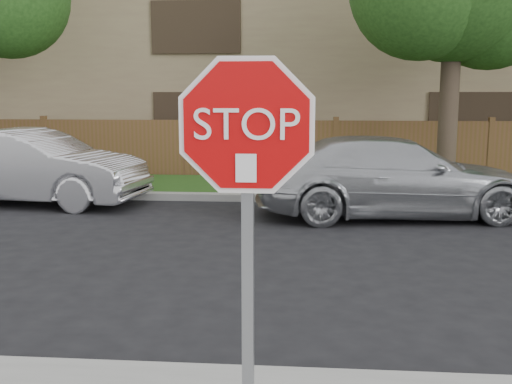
{
  "coord_description": "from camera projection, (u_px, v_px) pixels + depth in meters",
  "views": [
    {
      "loc": [
        -0.78,
        -4.62,
        2.32
      ],
      "look_at": [
        -1.09,
        -0.9,
        1.7
      ],
      "focal_mm": 42.0,
      "sensor_mm": 36.0,
      "label": 1
    }
  ],
  "objects": [
    {
      "name": "sedan_left",
      "position": [
        31.0,
        167.0,
        12.53
      ],
      "size": [
        4.96,
        2.25,
        1.58
      ],
      "primitive_type": "imported",
      "rotation": [
        0.0,
        0.0,
        1.45
      ],
      "color": "silver",
      "rests_on": "ground"
    },
    {
      "name": "far_curb",
      "position": [
        342.0,
        199.0,
        12.85
      ],
      "size": [
        70.0,
        0.3,
        0.15
      ],
      "primitive_type": "cube",
      "color": "gray",
      "rests_on": "ground"
    },
    {
      "name": "sedan_right",
      "position": [
        394.0,
        177.0,
        11.26
      ],
      "size": [
        5.42,
        2.67,
        1.52
      ],
      "primitive_type": "imported",
      "rotation": [
        0.0,
        0.0,
        1.68
      ],
      "color": "#B1B4B9",
      "rests_on": "ground"
    },
    {
      "name": "grass_strip",
      "position": [
        338.0,
        187.0,
        14.48
      ],
      "size": [
        70.0,
        3.0,
        0.12
      ],
      "primitive_type": "cube",
      "color": "#1E4714",
      "rests_on": "ground"
    },
    {
      "name": "stop_sign",
      "position": [
        247.0,
        186.0,
        3.19
      ],
      "size": [
        1.01,
        0.13,
        2.55
      ],
      "color": "gray",
      "rests_on": "sidewalk_near"
    },
    {
      "name": "fence",
      "position": [
        335.0,
        151.0,
        15.93
      ],
      "size": [
        70.0,
        0.12,
        1.6
      ],
      "primitive_type": "cube",
      "color": "brown",
      "rests_on": "ground"
    },
    {
      "name": "ground",
      "position": [
        400.0,
        382.0,
        4.85
      ],
      "size": [
        90.0,
        90.0,
        0.0
      ],
      "primitive_type": "plane",
      "color": "black",
      "rests_on": "ground"
    },
    {
      "name": "apartment_building",
      "position": [
        330.0,
        58.0,
        20.99
      ],
      "size": [
        35.2,
        9.2,
        7.2
      ],
      "color": "#8F7859",
      "rests_on": "ground"
    }
  ]
}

